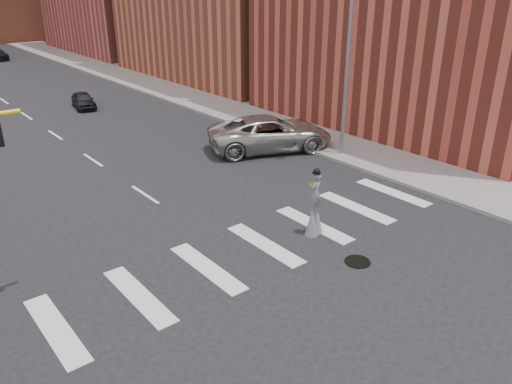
# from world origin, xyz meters

# --- Properties ---
(ground_plane) EXTENTS (160.00, 160.00, 0.00)m
(ground_plane) POSITION_xyz_m (0.00, 0.00, 0.00)
(ground_plane) COLOR black
(ground_plane) RESTS_ON ground
(sidewalk_right) EXTENTS (5.00, 90.00, 0.18)m
(sidewalk_right) POSITION_xyz_m (12.50, 25.00, 0.09)
(sidewalk_right) COLOR slate
(sidewalk_right) RESTS_ON ground
(manhole) EXTENTS (0.90, 0.90, 0.04)m
(manhole) POSITION_xyz_m (3.00, -2.00, 0.02)
(manhole) COLOR black
(manhole) RESTS_ON ground
(streetlight) EXTENTS (2.05, 0.20, 9.00)m
(streetlight) POSITION_xyz_m (10.90, 6.00, 4.90)
(streetlight) COLOR slate
(streetlight) RESTS_ON ground
(stilt_performer) EXTENTS (0.83, 0.59, 2.70)m
(stilt_performer) POSITION_xyz_m (3.32, 0.48, 1.02)
(stilt_performer) COLOR #372416
(stilt_performer) RESTS_ON ground
(suv_crossing) EXTENTS (7.71, 5.72, 1.95)m
(suv_crossing) POSITION_xyz_m (8.67, 9.34, 0.97)
(suv_crossing) COLOR #A7A69E
(suv_crossing) RESTS_ON ground
(car_near) EXTENTS (2.00, 3.66, 1.18)m
(car_near) POSITION_xyz_m (4.13, 25.72, 0.59)
(car_near) COLOR black
(car_near) RESTS_ON ground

